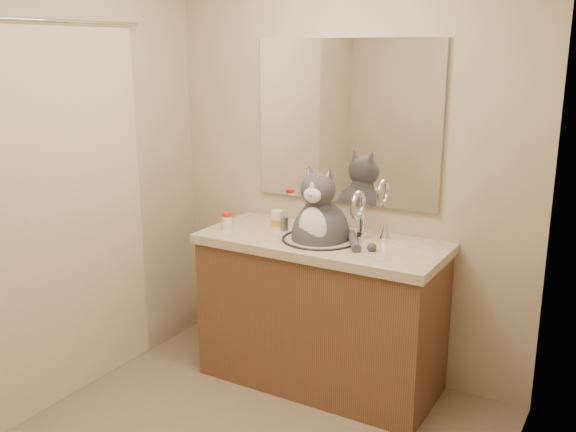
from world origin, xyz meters
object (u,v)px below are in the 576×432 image
object	(u,v)px
pill_bottle_redcap	(227,221)
grey_canister	(284,223)
pill_bottle_orange	(277,221)
cat	(320,232)

from	to	relation	value
pill_bottle_redcap	grey_canister	xyz separation A→B (m)	(0.29, 0.14, -0.01)
pill_bottle_redcap	pill_bottle_orange	size ratio (longest dim) A/B	0.85
pill_bottle_orange	grey_canister	xyz separation A→B (m)	(0.04, 0.01, -0.01)
pill_bottle_orange	grey_canister	distance (m)	0.04
cat	pill_bottle_redcap	distance (m)	0.55
pill_bottle_redcap	grey_canister	bearing A→B (deg)	25.04
pill_bottle_redcap	pill_bottle_orange	distance (m)	0.29
cat	grey_canister	distance (m)	0.26
grey_canister	pill_bottle_orange	bearing A→B (deg)	-160.18
cat	grey_canister	size ratio (longest dim) A/B	7.79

